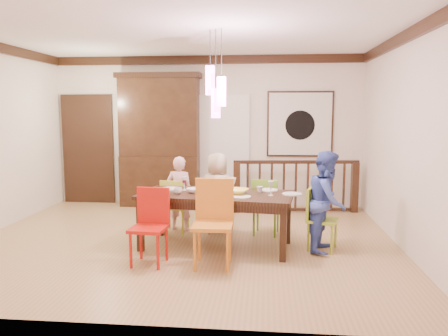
# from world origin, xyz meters

# --- Properties ---
(floor) EXTENTS (6.00, 6.00, 0.00)m
(floor) POSITION_xyz_m (0.00, 0.00, 0.00)
(floor) COLOR #A58150
(floor) RESTS_ON ground
(ceiling) EXTENTS (6.00, 6.00, 0.00)m
(ceiling) POSITION_xyz_m (0.00, 0.00, 2.90)
(ceiling) COLOR white
(ceiling) RESTS_ON wall_back
(wall_back) EXTENTS (6.00, 0.00, 6.00)m
(wall_back) POSITION_xyz_m (0.00, 2.50, 1.45)
(wall_back) COLOR beige
(wall_back) RESTS_ON floor
(wall_right) EXTENTS (0.00, 5.00, 5.00)m
(wall_right) POSITION_xyz_m (3.00, 0.00, 1.45)
(wall_right) COLOR beige
(wall_right) RESTS_ON floor
(crown_molding) EXTENTS (6.00, 5.00, 0.16)m
(crown_molding) POSITION_xyz_m (0.00, 0.00, 2.82)
(crown_molding) COLOR black
(crown_molding) RESTS_ON wall_back
(panel_door) EXTENTS (1.04, 0.07, 2.24)m
(panel_door) POSITION_xyz_m (-2.40, 2.45, 1.05)
(panel_door) COLOR black
(panel_door) RESTS_ON wall_back
(white_doorway) EXTENTS (0.97, 0.05, 2.22)m
(white_doorway) POSITION_xyz_m (0.35, 2.46, 1.05)
(white_doorway) COLOR silver
(white_doorway) RESTS_ON wall_back
(painting) EXTENTS (1.25, 0.06, 1.25)m
(painting) POSITION_xyz_m (1.80, 2.46, 1.60)
(painting) COLOR black
(painting) RESTS_ON wall_back
(pendant_cluster) EXTENTS (0.27, 0.21, 1.14)m
(pendant_cluster) POSITION_xyz_m (0.50, -0.25, 2.11)
(pendant_cluster) COLOR #FF4CAD
(pendant_cluster) RESTS_ON ceiling
(dining_table) EXTENTS (2.14, 1.17, 0.75)m
(dining_table) POSITION_xyz_m (0.50, -0.25, 0.66)
(dining_table) COLOR black
(dining_table) RESTS_ON floor
(chair_far_left) EXTENTS (0.40, 0.40, 0.83)m
(chair_far_left) POSITION_xyz_m (-0.20, 0.42, 0.47)
(chair_far_left) COLOR gold
(chair_far_left) RESTS_ON floor
(chair_far_mid) EXTENTS (0.39, 0.39, 0.86)m
(chair_far_mid) POSITION_xyz_m (0.48, 0.52, 0.49)
(chair_far_mid) COLOR red
(chair_far_mid) RESTS_ON floor
(chair_far_right) EXTENTS (0.45, 0.45, 0.86)m
(chair_far_right) POSITION_xyz_m (1.18, 0.45, 0.49)
(chair_far_right) COLOR #6AA426
(chair_far_right) RESTS_ON floor
(chair_near_left) EXTENTS (0.45, 0.45, 0.92)m
(chair_near_left) POSITION_xyz_m (-0.24, -1.00, 0.53)
(chair_near_left) COLOR #B5140C
(chair_near_left) RESTS_ON floor
(chair_near_mid) EXTENTS (0.48, 0.48, 1.04)m
(chair_near_mid) POSITION_xyz_m (0.54, -1.00, 0.59)
(chair_near_mid) COLOR orange
(chair_near_mid) RESTS_ON floor
(chair_end_right) EXTENTS (0.47, 0.47, 0.83)m
(chair_end_right) POSITION_xyz_m (1.93, -0.22, 0.48)
(chair_end_right) COLOR #94B025
(chair_end_right) RESTS_ON floor
(china_hutch) EXTENTS (1.63, 0.46, 2.57)m
(china_hutch) POSITION_xyz_m (-0.89, 2.30, 1.29)
(china_hutch) COLOR black
(china_hutch) RESTS_ON floor
(balustrade) EXTENTS (2.30, 0.32, 0.96)m
(balustrade) POSITION_xyz_m (1.71, 1.95, 0.50)
(balustrade) COLOR black
(balustrade) RESTS_ON floor
(person_far_left) EXTENTS (0.46, 0.33, 1.16)m
(person_far_left) POSITION_xyz_m (-0.16, 0.55, 0.58)
(person_far_left) COLOR #FEC1C8
(person_far_left) RESTS_ON floor
(person_far_mid) EXTENTS (0.68, 0.53, 1.22)m
(person_far_mid) POSITION_xyz_m (0.42, 0.55, 0.61)
(person_far_mid) COLOR #BDB38F
(person_far_mid) RESTS_ON floor
(person_end_right) EXTENTS (0.67, 0.77, 1.34)m
(person_end_right) POSITION_xyz_m (1.98, -0.25, 0.67)
(person_end_right) COLOR #3F57B2
(person_end_right) RESTS_ON floor
(serving_bowl) EXTENTS (0.38, 0.38, 0.08)m
(serving_bowl) POSITION_xyz_m (0.78, -0.32, 0.79)
(serving_bowl) COLOR gold
(serving_bowl) RESTS_ON dining_table
(small_bowl) EXTENTS (0.25, 0.25, 0.06)m
(small_bowl) POSITION_xyz_m (0.20, -0.25, 0.78)
(small_bowl) COLOR white
(small_bowl) RESTS_ON dining_table
(cup_left) EXTENTS (0.15, 0.15, 0.09)m
(cup_left) POSITION_xyz_m (-0.01, -0.35, 0.79)
(cup_left) COLOR silver
(cup_left) RESTS_ON dining_table
(cup_right) EXTENTS (0.11, 0.11, 0.08)m
(cup_right) POSITION_xyz_m (1.08, -0.13, 0.79)
(cup_right) COLOR silver
(cup_right) RESTS_ON dining_table
(plate_far_left) EXTENTS (0.26, 0.26, 0.01)m
(plate_far_left) POSITION_xyz_m (-0.19, -0.00, 0.76)
(plate_far_left) COLOR white
(plate_far_left) RESTS_ON dining_table
(plate_far_mid) EXTENTS (0.26, 0.26, 0.01)m
(plate_far_mid) POSITION_xyz_m (0.46, 0.05, 0.76)
(plate_far_mid) COLOR white
(plate_far_mid) RESTS_ON dining_table
(plate_far_right) EXTENTS (0.26, 0.26, 0.01)m
(plate_far_right) POSITION_xyz_m (1.20, 0.02, 0.76)
(plate_far_right) COLOR white
(plate_far_right) RESTS_ON dining_table
(plate_near_left) EXTENTS (0.26, 0.26, 0.01)m
(plate_near_left) POSITION_xyz_m (-0.20, -0.58, 0.76)
(plate_near_left) COLOR white
(plate_near_left) RESTS_ON dining_table
(plate_near_mid) EXTENTS (0.26, 0.26, 0.01)m
(plate_near_mid) POSITION_xyz_m (0.85, -0.49, 0.76)
(plate_near_mid) COLOR white
(plate_near_mid) RESTS_ON dining_table
(plate_end_right) EXTENTS (0.26, 0.26, 0.01)m
(plate_end_right) POSITION_xyz_m (1.51, -0.24, 0.76)
(plate_end_right) COLOR white
(plate_end_right) RESTS_ON dining_table
(wine_glass_a) EXTENTS (0.08, 0.08, 0.19)m
(wine_glass_a) POSITION_xyz_m (0.03, -0.06, 0.84)
(wine_glass_a) COLOR #590C19
(wine_glass_a) RESTS_ON dining_table
(wine_glass_b) EXTENTS (0.08, 0.08, 0.19)m
(wine_glass_b) POSITION_xyz_m (0.72, -0.10, 0.84)
(wine_glass_b) COLOR silver
(wine_glass_b) RESTS_ON dining_table
(wine_glass_c) EXTENTS (0.08, 0.08, 0.19)m
(wine_glass_c) POSITION_xyz_m (0.44, -0.55, 0.84)
(wine_glass_c) COLOR #590C19
(wine_glass_c) RESTS_ON dining_table
(wine_glass_d) EXTENTS (0.08, 0.08, 0.19)m
(wine_glass_d) POSITION_xyz_m (1.23, -0.34, 0.84)
(wine_glass_d) COLOR silver
(wine_glass_d) RESTS_ON dining_table
(napkin) EXTENTS (0.18, 0.14, 0.01)m
(napkin) POSITION_xyz_m (0.43, -0.62, 0.76)
(napkin) COLOR #D83359
(napkin) RESTS_ON dining_table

